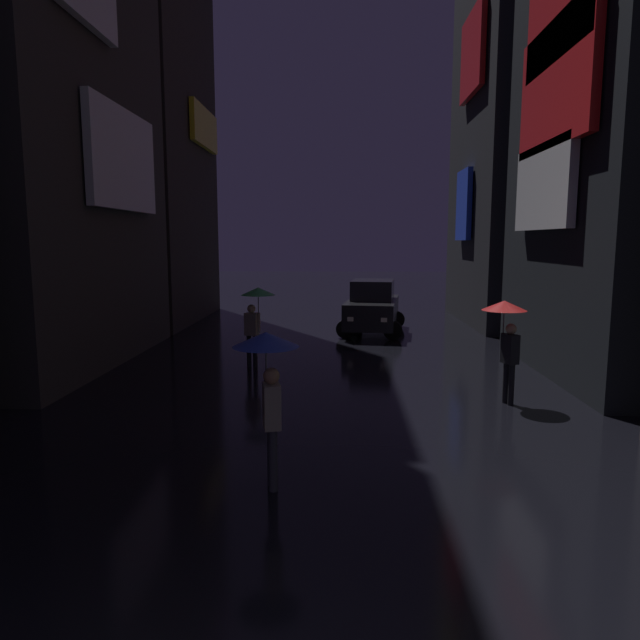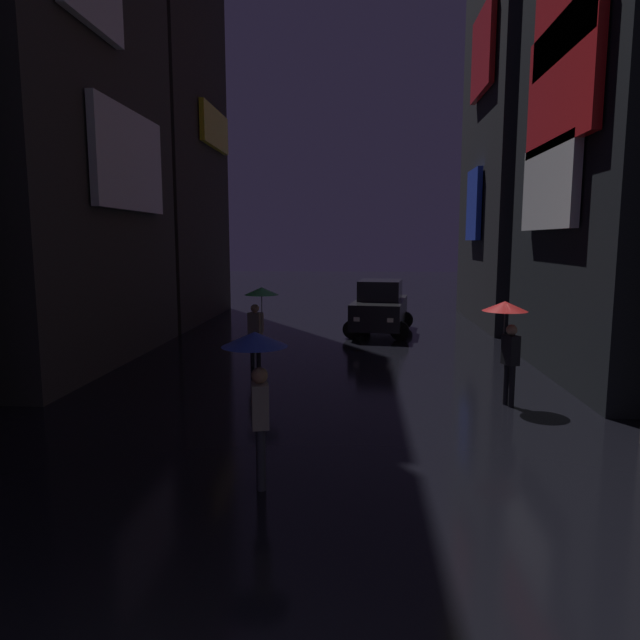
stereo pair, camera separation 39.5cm
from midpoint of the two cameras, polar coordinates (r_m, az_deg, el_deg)
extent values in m
cube|color=white|center=(16.63, -19.73, 14.84)|extent=(0.20, 4.36, 2.64)
cube|color=#2D2826|center=(26.40, -17.84, 26.02)|extent=(4.00, 7.88, 23.35)
cube|color=yellow|center=(25.84, -11.95, 18.27)|extent=(0.20, 4.04, 1.60)
cube|color=black|center=(16.19, 28.58, 17.70)|extent=(4.00, 7.24, 12.66)
cube|color=white|center=(15.11, 20.74, 12.34)|extent=(0.20, 3.61, 2.06)
cube|color=red|center=(15.04, 21.78, 21.08)|extent=(0.20, 4.39, 2.89)
cube|color=black|center=(25.35, 19.08, 21.23)|extent=(4.00, 7.85, 18.66)
cube|color=#264CF9|center=(23.91, 13.72, 11.08)|extent=(0.20, 2.07, 2.77)
cube|color=red|center=(24.26, 14.52, 24.39)|extent=(0.20, 3.36, 3.04)
cylinder|color=black|center=(12.23, 17.71, -6.18)|extent=(0.12, 0.12, 0.85)
cylinder|color=black|center=(12.37, 17.20, -6.00)|extent=(0.12, 0.12, 0.85)
cube|color=black|center=(12.15, 17.60, -2.77)|extent=(0.33, 0.40, 0.60)
sphere|color=tan|center=(12.08, 17.68, -0.86)|extent=(0.22, 0.22, 0.22)
cylinder|color=black|center=(12.25, 16.91, -2.42)|extent=(0.09, 0.09, 0.50)
cylinder|color=slate|center=(12.19, 16.98, -0.87)|extent=(0.02, 0.02, 0.77)
cone|color=red|center=(12.13, 17.07, 1.40)|extent=(0.90, 0.90, 0.20)
cylinder|color=#2D2D38|center=(7.86, -6.20, -13.80)|extent=(0.12, 0.12, 0.85)
cylinder|color=#2D2D38|center=(8.03, -6.31, -13.33)|extent=(0.12, 0.12, 0.85)
cube|color=gray|center=(7.71, -6.34, -8.54)|extent=(0.29, 0.38, 0.60)
sphere|color=#9E7051|center=(7.60, -6.39, -5.58)|extent=(0.22, 0.22, 0.22)
cylinder|color=gray|center=(7.86, -6.82, -7.84)|extent=(0.09, 0.09, 0.50)
cylinder|color=slate|center=(7.78, -6.86, -5.46)|extent=(0.02, 0.02, 0.77)
cone|color=#263FB2|center=(7.68, -6.92, -1.94)|extent=(0.90, 0.90, 0.20)
cylinder|color=black|center=(15.28, -7.85, -3.09)|extent=(0.12, 0.12, 0.85)
cylinder|color=black|center=(15.20, -7.25, -3.14)|extent=(0.12, 0.12, 0.85)
cube|color=gray|center=(15.12, -7.60, -0.41)|extent=(0.39, 0.31, 0.60)
sphere|color=tan|center=(15.06, -7.63, 1.13)|extent=(0.22, 0.22, 0.22)
cylinder|color=gray|center=(15.07, -6.91, -0.23)|extent=(0.09, 0.09, 0.50)
cylinder|color=slate|center=(15.03, -6.93, 1.03)|extent=(0.02, 0.02, 0.77)
cone|color=green|center=(14.98, -6.96, 2.87)|extent=(0.90, 0.90, 0.20)
cube|color=black|center=(20.71, 4.73, 0.82)|extent=(2.25, 4.30, 0.90)
cube|color=black|center=(20.63, 4.75, 3.03)|extent=(1.69, 2.03, 0.70)
cylinder|color=black|center=(19.40, 6.72, -1.03)|extent=(0.66, 0.31, 0.64)
cylinder|color=black|center=(19.55, 1.99, -0.91)|extent=(0.66, 0.31, 0.64)
cylinder|color=black|center=(22.03, 7.13, 0.04)|extent=(0.66, 0.31, 0.64)
cylinder|color=black|center=(22.17, 2.96, 0.14)|extent=(0.66, 0.31, 0.64)
cube|color=white|center=(18.62, 5.81, 0.01)|extent=(0.21, 0.09, 0.14)
cube|color=white|center=(18.73, 2.46, 0.09)|extent=(0.21, 0.09, 0.14)
camera|label=1|loc=(0.20, -90.92, -0.13)|focal=32.00mm
camera|label=2|loc=(0.20, 89.08, 0.13)|focal=32.00mm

